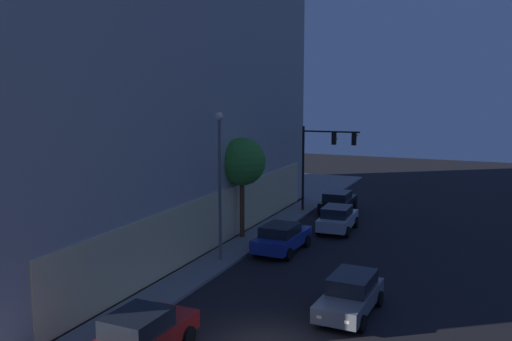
% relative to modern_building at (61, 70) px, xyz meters
% --- Properties ---
extents(modern_building, '(31.96, 22.79, 21.13)m').
position_rel_modern_building_xyz_m(modern_building, '(0.00, 0.00, 0.00)').
color(modern_building, '#4C4C51').
rests_on(modern_building, ground).
extents(traffic_light_far_corner, '(0.52, 4.30, 6.40)m').
position_rel_modern_building_xyz_m(traffic_light_far_corner, '(11.32, -14.25, -5.77)').
color(traffic_light_far_corner, black).
rests_on(traffic_light_far_corner, sidewalk_corner).
extents(street_lamp_sidewalk, '(0.44, 0.44, 7.93)m').
position_rel_modern_building_xyz_m(street_lamp_sidewalk, '(-2.37, -12.52, -5.35)').
color(street_lamp_sidewalk, slate).
rests_on(street_lamp_sidewalk, sidewalk_corner).
extents(sidewalk_tree, '(2.94, 2.94, 6.19)m').
position_rel_modern_building_xyz_m(sidewalk_tree, '(2.33, -11.66, -5.65)').
color(sidewalk_tree, brown).
rests_on(sidewalk_tree, sidewalk_corner).
extents(car_red, '(4.45, 2.23, 1.71)m').
position_rel_modern_building_xyz_m(car_red, '(-13.01, -14.87, -9.61)').
color(car_red, maroon).
rests_on(car_red, ground).
extents(car_grey, '(4.61, 2.20, 1.61)m').
position_rel_modern_building_xyz_m(car_grey, '(-6.44, -20.59, -9.65)').
color(car_grey, slate).
rests_on(car_grey, ground).
extents(car_blue, '(4.71, 2.34, 1.65)m').
position_rel_modern_building_xyz_m(car_blue, '(0.68, -14.91, -9.63)').
color(car_blue, navy).
rests_on(car_blue, ground).
extents(car_silver, '(4.53, 2.20, 1.71)m').
position_rel_modern_building_xyz_m(car_silver, '(6.46, -16.66, -9.60)').
color(car_silver, '#B7BABF').
rests_on(car_silver, ground).
extents(car_black, '(4.76, 2.25, 1.61)m').
position_rel_modern_building_xyz_m(car_black, '(12.13, -15.21, -9.64)').
color(car_black, black).
rests_on(car_black, ground).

